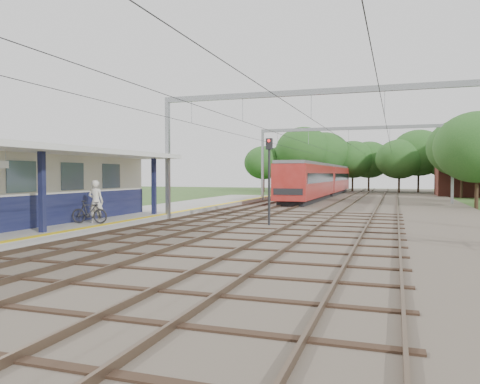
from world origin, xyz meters
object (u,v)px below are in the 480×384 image
at_px(train, 322,180).
at_px(signal_post, 269,171).
at_px(person, 96,202).
at_px(bicycle, 89,212).

relative_size(train, signal_post, 7.75).
distance_m(person, bicycle, 0.57).
xyz_separation_m(bicycle, train, (5.69, 34.07, 1.15)).
height_order(train, signal_post, signal_post).
bearing_deg(signal_post, train, 98.93).
bearing_deg(train, signal_post, -86.45).
bearing_deg(person, train, -105.17).
relative_size(person, bicycle, 1.14).
relative_size(person, train, 0.06).
height_order(person, bicycle, person).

